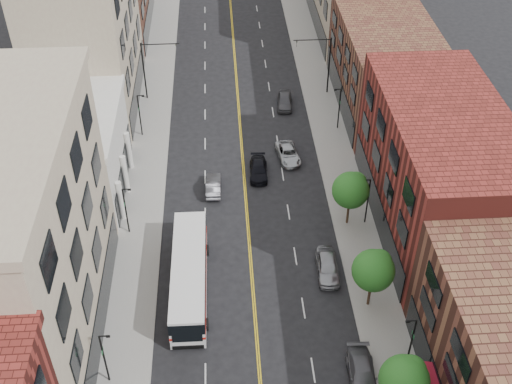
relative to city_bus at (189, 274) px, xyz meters
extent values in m
cube|color=gray|center=(-4.77, 18.43, -1.80)|extent=(4.00, 110.00, 0.15)
cube|color=gray|center=(15.23, 18.43, -1.80)|extent=(4.00, 110.00, 0.15)
cube|color=tan|center=(-11.77, -3.57, 7.12)|extent=(10.00, 22.00, 18.00)
cube|color=silver|center=(-11.77, 14.43, 2.12)|extent=(10.00, 14.00, 8.00)
cube|color=tan|center=(-11.77, 31.43, 7.12)|extent=(10.00, 20.00, 18.00)
cube|color=maroon|center=(22.23, 7.43, 4.12)|extent=(10.00, 22.00, 12.00)
cube|color=brown|center=(22.23, 28.43, 3.12)|extent=(10.00, 20.00, 10.00)
sphere|color=#195A1A|center=(14.53, -12.57, 2.16)|extent=(3.40, 3.40, 3.40)
sphere|color=#195A1A|center=(15.03, -12.17, 2.67)|extent=(2.04, 2.04, 2.04)
cylinder|color=black|center=(14.53, -2.57, -0.48)|extent=(0.22, 0.22, 2.50)
sphere|color=#195A1A|center=(14.53, -2.57, 2.16)|extent=(3.40, 3.40, 3.40)
sphere|color=#195A1A|center=(15.03, -2.17, 2.67)|extent=(2.04, 2.04, 2.04)
cylinder|color=black|center=(14.53, 7.43, -0.48)|extent=(0.22, 0.22, 2.50)
sphere|color=#195A1A|center=(14.53, 7.43, 2.16)|extent=(3.40, 3.40, 3.40)
sphere|color=#195A1A|center=(15.03, 7.83, 2.67)|extent=(2.04, 2.04, 2.04)
cylinder|color=black|center=(-5.77, -8.57, 0.77)|extent=(0.14, 0.14, 5.00)
cylinder|color=black|center=(-5.42, -8.57, 3.27)|extent=(0.70, 0.10, 0.10)
cube|color=black|center=(-5.17, -8.57, 3.22)|extent=(0.28, 0.14, 0.14)
cube|color=#19592D|center=(-5.77, -8.57, 1.67)|extent=(0.04, 0.55, 0.35)
cylinder|color=black|center=(-5.77, 7.43, 0.77)|extent=(0.14, 0.14, 5.00)
cylinder|color=black|center=(-5.42, 7.43, 3.27)|extent=(0.70, 0.10, 0.10)
cube|color=black|center=(-5.17, 7.43, 3.22)|extent=(0.28, 0.14, 0.14)
cube|color=#19592D|center=(-5.77, 7.43, 1.67)|extent=(0.04, 0.55, 0.35)
cylinder|color=black|center=(-5.77, 23.43, 0.77)|extent=(0.14, 0.14, 5.00)
cylinder|color=black|center=(-5.42, 23.43, 3.27)|extent=(0.70, 0.10, 0.10)
cube|color=black|center=(-5.17, 23.43, 3.22)|extent=(0.28, 0.14, 0.14)
cube|color=#19592D|center=(-5.77, 23.43, 1.67)|extent=(0.04, 0.55, 0.35)
cylinder|color=black|center=(16.23, -8.57, 0.77)|extent=(0.14, 0.14, 5.00)
cylinder|color=black|center=(15.88, -8.57, 3.27)|extent=(0.70, 0.10, 0.10)
cube|color=black|center=(15.63, -8.57, 3.22)|extent=(0.28, 0.14, 0.14)
cube|color=#19592D|center=(16.23, -8.57, 1.67)|extent=(0.04, 0.55, 0.35)
cylinder|color=black|center=(16.23, 7.43, 0.77)|extent=(0.14, 0.14, 5.00)
cylinder|color=black|center=(15.88, 7.43, 3.27)|extent=(0.70, 0.10, 0.10)
cube|color=black|center=(15.63, 7.43, 3.22)|extent=(0.28, 0.14, 0.14)
cube|color=#19592D|center=(16.23, 7.43, 1.67)|extent=(0.04, 0.55, 0.35)
cylinder|color=black|center=(16.23, 23.43, 0.77)|extent=(0.14, 0.14, 5.00)
cylinder|color=black|center=(15.88, 23.43, 3.27)|extent=(0.70, 0.10, 0.10)
cube|color=black|center=(15.63, 23.43, 3.22)|extent=(0.28, 0.14, 0.14)
cube|color=#19592D|center=(16.23, 23.43, 1.67)|extent=(0.04, 0.55, 0.35)
cylinder|color=black|center=(-5.77, 31.43, 1.87)|extent=(0.18, 0.18, 7.20)
cylinder|color=black|center=(-3.57, 31.43, 5.27)|extent=(4.40, 0.12, 0.12)
imported|color=black|center=(-1.77, 31.43, 4.87)|extent=(0.15, 0.18, 0.90)
cylinder|color=black|center=(16.23, 31.43, 1.87)|extent=(0.18, 0.18, 7.20)
cylinder|color=black|center=(14.03, 31.43, 5.27)|extent=(4.40, 0.12, 0.12)
imported|color=black|center=(12.23, 31.43, 4.87)|extent=(0.15, 0.18, 0.90)
cube|color=silver|center=(0.00, 0.01, -0.16)|extent=(2.80, 12.53, 3.02)
cube|color=black|center=(0.00, 0.01, 0.57)|extent=(2.84, 12.57, 1.09)
cube|color=red|center=(0.00, 0.01, -0.47)|extent=(2.84, 12.57, 0.23)
cube|color=black|center=(-0.05, -6.27, 0.10)|extent=(2.29, 0.08, 1.67)
cylinder|color=black|center=(-1.41, -4.15, -1.38)|extent=(0.30, 1.00, 1.00)
cylinder|color=black|center=(1.35, -4.17, -1.38)|extent=(0.30, 1.00, 1.00)
cylinder|color=black|center=(-1.35, 4.19, -1.38)|extent=(0.30, 1.00, 1.00)
cylinder|color=black|center=(1.41, 4.17, -1.38)|extent=(0.30, 1.00, 1.00)
imported|color=#535358|center=(12.63, -9.70, -1.16)|extent=(2.19, 5.00, 1.43)
imported|color=gray|center=(11.73, 1.22, -1.09)|extent=(2.01, 4.66, 1.57)
imported|color=#444449|center=(2.07, 13.14, -1.20)|extent=(1.51, 4.13, 1.35)
imported|color=black|center=(6.73, 15.48, -1.24)|extent=(1.96, 4.49, 1.29)
imported|color=#A7AAAF|center=(10.05, 18.11, -1.24)|extent=(2.72, 4.85, 1.28)
imported|color=#47474B|center=(10.73, 28.71, -1.15)|extent=(2.12, 4.44, 1.47)
camera|label=1|loc=(3.21, -36.85, 38.50)|focal=45.00mm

